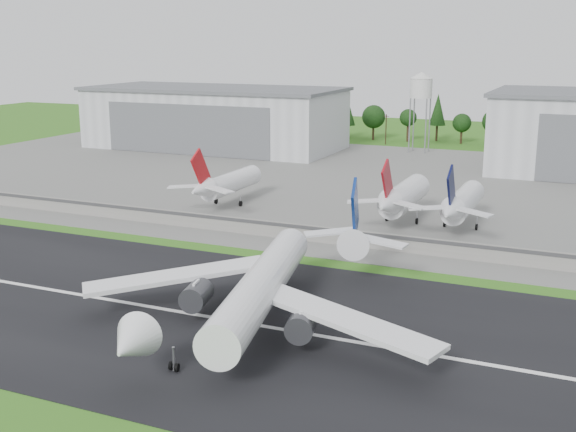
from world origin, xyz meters
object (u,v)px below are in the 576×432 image
at_px(main_airliner, 260,296).
at_px(parked_jet_navy, 460,204).
at_px(parked_jet_red_a, 225,184).
at_px(parked_jet_red_b, 401,197).

relative_size(main_airliner, parked_jet_navy, 1.88).
bearing_deg(parked_jet_red_a, parked_jet_navy, 0.03).
bearing_deg(parked_jet_red_b, main_airliner, -92.39).
bearing_deg(parked_jet_navy, main_airliner, -103.49).
relative_size(main_airliner, parked_jet_red_a, 1.88).
relative_size(parked_jet_red_a, parked_jet_navy, 1.00).
relative_size(parked_jet_red_a, parked_jet_red_b, 1.00).
relative_size(main_airliner, parked_jet_red_b, 1.88).
distance_m(parked_jet_red_b, parked_jet_navy, 13.27).
height_order(parked_jet_red_a, parked_jet_red_b, parked_jet_red_b).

